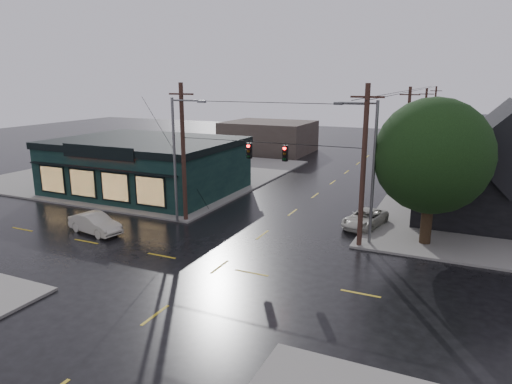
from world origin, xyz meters
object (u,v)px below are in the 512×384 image
at_px(utility_pole_nw, 186,221).
at_px(utility_pole_ne, 359,247).
at_px(corner_tree, 433,156).
at_px(sedan_cream, 95,223).
at_px(suv_silver, 365,218).

distance_m(utility_pole_nw, utility_pole_ne, 13.00).
distance_m(corner_tree, sedan_cream, 22.64).
relative_size(corner_tree, sedan_cream, 2.18).
height_order(utility_pole_nw, sedan_cream, utility_pole_nw).
bearing_deg(utility_pole_nw, utility_pole_ne, 0.00).
distance_m(utility_pole_nw, suv_silver, 13.21).
relative_size(corner_tree, suv_silver, 2.05).
bearing_deg(suv_silver, sedan_cream, -138.93).
xyz_separation_m(corner_tree, utility_pole_nw, (-16.76, -2.11, -5.77)).
height_order(corner_tree, sedan_cream, corner_tree).
relative_size(corner_tree, utility_pole_ne, 0.91).
xyz_separation_m(utility_pole_ne, sedan_cream, (-17.15, -4.94, 0.70)).
bearing_deg(suv_silver, utility_pole_ne, -71.04).
relative_size(utility_pole_ne, sedan_cream, 2.40).
relative_size(corner_tree, utility_pole_nw, 0.91).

